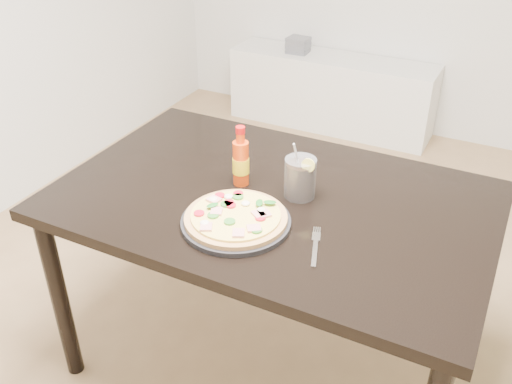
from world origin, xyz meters
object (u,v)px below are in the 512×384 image
at_px(plate, 236,222).
at_px(cola_cup, 300,179).
at_px(hot_sauce_bottle, 241,162).
at_px(pizza, 236,216).
at_px(fork, 315,245).
at_px(dining_table, 272,217).
at_px(media_console, 331,92).

height_order(plate, cola_cup, cola_cup).
bearing_deg(hot_sauce_bottle, pizza, -65.71).
height_order(plate, fork, plate).
xyz_separation_m(dining_table, cola_cup, (0.08, 0.04, 0.15)).
bearing_deg(pizza, plate, -33.03).
height_order(pizza, cola_cup, cola_cup).
bearing_deg(fork, dining_table, 121.48).
xyz_separation_m(pizza, fork, (0.25, 0.01, -0.02)).
relative_size(pizza, cola_cup, 1.62).
xyz_separation_m(plate, hot_sauce_bottle, (-0.10, 0.22, 0.07)).
height_order(dining_table, pizza, pizza).
xyz_separation_m(pizza, hot_sauce_bottle, (-0.10, 0.22, 0.06)).
xyz_separation_m(fork, media_console, (-0.78, 2.32, -0.50)).
bearing_deg(plate, cola_cup, 66.06).
relative_size(cola_cup, media_console, 0.14).
bearing_deg(dining_table, pizza, -98.75).
height_order(dining_table, media_console, dining_table).
xyz_separation_m(plate, fork, (0.25, 0.01, -0.01)).
distance_m(cola_cup, media_console, 2.25).
relative_size(hot_sauce_bottle, media_console, 0.15).
height_order(fork, media_console, fork).
distance_m(plate, media_console, 2.44).
distance_m(dining_table, fork, 0.31).
relative_size(pizza, hot_sauce_bottle, 1.48).
xyz_separation_m(dining_table, pizza, (-0.03, -0.20, 0.11)).
bearing_deg(cola_cup, fork, -57.12).
relative_size(cola_cup, fork, 1.04).
relative_size(dining_table, plate, 4.23).
distance_m(hot_sauce_bottle, cola_cup, 0.21).
relative_size(pizza, fork, 1.68).
relative_size(dining_table, pizza, 4.53).
relative_size(plate, cola_cup, 1.73).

